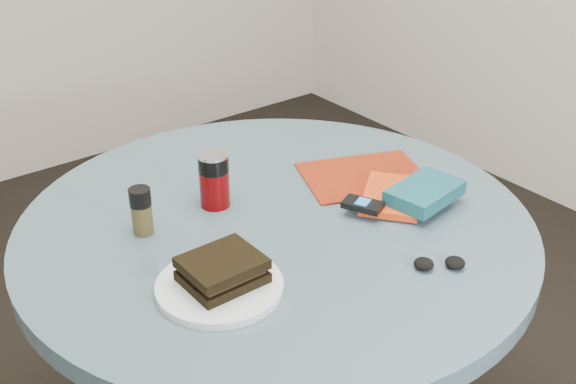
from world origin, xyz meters
TOP-DOWN VIEW (x-y plane):
  - table at (0.00, 0.00)m, footprint 1.00×1.00m
  - plate at (-0.21, -0.13)m, footprint 0.27×0.27m
  - sandwich at (-0.20, -0.12)m, footprint 0.13×0.11m
  - soda_can at (-0.06, 0.12)m, footprint 0.06×0.06m
  - pepper_grinder at (-0.23, 0.11)m, footprint 0.05×0.05m
  - magazine at (0.26, 0.03)m, footprint 0.31×0.28m
  - red_book at (0.23, -0.09)m, footprint 0.21×0.20m
  - novel at (0.26, -0.14)m, footprint 0.16×0.12m
  - mp3_player at (0.14, -0.09)m, footprint 0.07×0.09m
  - headphones at (0.12, -0.31)m, footprint 0.09×0.08m

SIDE VIEW (x-z plane):
  - table at x=0.00m, z-range 0.21..0.96m
  - magazine at x=0.26m, z-range 0.75..0.75m
  - plate at x=-0.21m, z-range 0.75..0.76m
  - headphones at x=0.12m, z-range 0.75..0.77m
  - red_book at x=0.23m, z-range 0.75..0.77m
  - mp3_player at x=0.14m, z-range 0.77..0.78m
  - novel at x=0.26m, z-range 0.77..0.80m
  - sandwich at x=-0.20m, z-range 0.76..0.81m
  - pepper_grinder at x=-0.23m, z-range 0.75..0.84m
  - soda_can at x=-0.06m, z-range 0.75..0.86m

